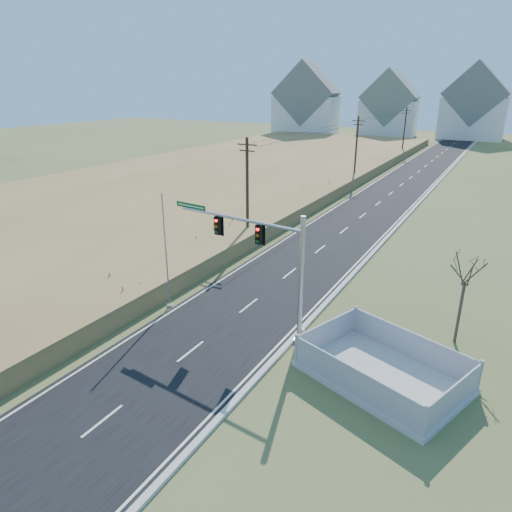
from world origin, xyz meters
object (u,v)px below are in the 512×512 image
at_px(open_sign, 301,333).
at_px(bare_tree, 467,269).
at_px(traffic_signal_mast, 271,260).
at_px(flagpole, 167,264).
at_px(fence_enclosure, 382,373).

distance_m(open_sign, bare_tree, 9.16).
bearing_deg(traffic_signal_mast, open_sign, 10.52).
xyz_separation_m(traffic_signal_mast, flagpole, (-6.95, -0.29, -1.47)).
bearing_deg(open_sign, bare_tree, 62.18).
bearing_deg(bare_tree, flagpole, -165.17).
distance_m(traffic_signal_mast, open_sign, 4.40).
relative_size(traffic_signal_mast, bare_tree, 1.67).
xyz_separation_m(open_sign, flagpole, (-8.80, -0.44, 2.52)).
bearing_deg(fence_enclosure, open_sign, -176.42).
bearing_deg(bare_tree, traffic_signal_mast, -156.57).
xyz_separation_m(fence_enclosure, open_sign, (-4.78, 1.40, 0.06)).
distance_m(traffic_signal_mast, flagpole, 7.11).
bearing_deg(bare_tree, fence_enclosure, -116.10).
relative_size(traffic_signal_mast, open_sign, 12.82).
height_order(traffic_signal_mast, open_sign, traffic_signal_mast).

